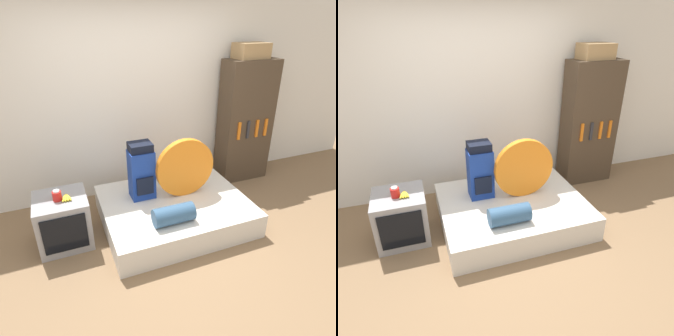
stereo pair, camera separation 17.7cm
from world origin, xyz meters
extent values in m
plane|color=#846647|center=(0.00, 0.00, 0.00)|extent=(16.00, 16.00, 0.00)
cube|color=white|center=(0.00, 1.67, 1.30)|extent=(8.00, 0.05, 2.60)
cube|color=silver|center=(0.23, 0.66, 0.15)|extent=(1.72, 1.40, 0.31)
cube|color=navy|center=(-0.11, 0.89, 0.61)|extent=(0.29, 0.24, 0.61)
cube|color=black|center=(-0.11, 0.91, 0.96)|extent=(0.27, 0.22, 0.10)
cube|color=black|center=(-0.11, 0.76, 0.52)|extent=(0.20, 0.03, 0.22)
cylinder|color=orange|center=(0.40, 0.75, 0.67)|extent=(0.74, 0.08, 0.74)
cylinder|color=#33567A|center=(0.05, 0.25, 0.41)|extent=(0.45, 0.21, 0.21)
cube|color=#939399|center=(-1.07, 0.75, 0.29)|extent=(0.56, 0.54, 0.58)
cube|color=black|center=(-1.07, 0.47, 0.31)|extent=(0.45, 0.02, 0.42)
cylinder|color=red|center=(-1.08, 0.72, 0.63)|extent=(0.09, 0.09, 0.10)
cylinder|color=white|center=(-1.08, 0.72, 0.69)|extent=(0.07, 0.07, 0.02)
ellipsoid|color=yellow|center=(-1.01, 0.71, 0.60)|extent=(0.08, 0.15, 0.03)
ellipsoid|color=yellow|center=(-1.00, 0.71, 0.60)|extent=(0.05, 0.15, 0.03)
ellipsoid|color=yellow|center=(-0.99, 0.71, 0.60)|extent=(0.05, 0.15, 0.03)
ellipsoid|color=yellow|center=(-0.97, 0.71, 0.60)|extent=(0.08, 0.15, 0.03)
cube|color=#473828|center=(1.67, 1.39, 0.90)|extent=(0.76, 0.37, 1.80)
cube|color=orange|center=(1.45, 1.19, 0.85)|extent=(0.04, 0.02, 0.26)
cube|color=#2D2D33|center=(1.60, 1.19, 0.85)|extent=(0.04, 0.02, 0.26)
cube|color=orange|center=(1.75, 1.19, 0.85)|extent=(0.04, 0.02, 0.26)
cube|color=orange|center=(1.90, 1.19, 0.85)|extent=(0.04, 0.02, 0.26)
cube|color=#A88456|center=(1.65, 1.42, 1.90)|extent=(0.44, 0.32, 0.20)
camera|label=1|loc=(-0.98, -2.18, 2.31)|focal=32.00mm
camera|label=2|loc=(-0.81, -2.24, 2.31)|focal=32.00mm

